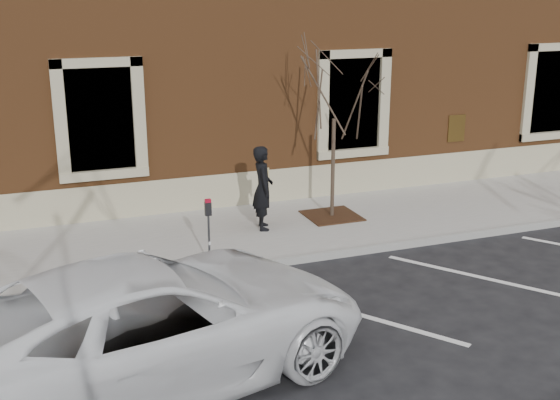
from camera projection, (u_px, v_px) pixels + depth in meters
name	position (u px, v px, depth m)	size (l,w,h in m)	color
ground	(291.00, 263.00, 13.51)	(120.00, 120.00, 0.00)	#28282B
sidewalk_near	(261.00, 231.00, 15.05)	(40.00, 3.50, 0.15)	#B8B3AC
curb_near	(292.00, 260.00, 13.44)	(40.00, 0.12, 0.15)	#9E9E99
parking_stripes	(340.00, 309.00, 11.54)	(28.00, 4.40, 0.01)	silver
building_civic	(188.00, 30.00, 19.29)	(40.00, 8.62, 8.00)	brown
man	(263.00, 188.00, 14.76)	(0.66, 0.43, 1.80)	black
parking_meter	(208.00, 220.00, 12.78)	(0.12, 0.09, 1.27)	#595B60
tree_grate	(332.00, 216.00, 15.81)	(1.16, 1.16, 0.03)	#3E2713
sapling	(335.00, 91.00, 15.00)	(2.42, 2.42, 4.04)	#443029
white_truck	(148.00, 324.00, 9.19)	(2.81, 6.10, 1.70)	white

